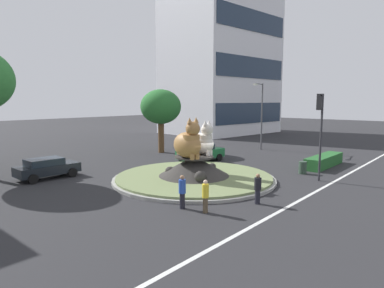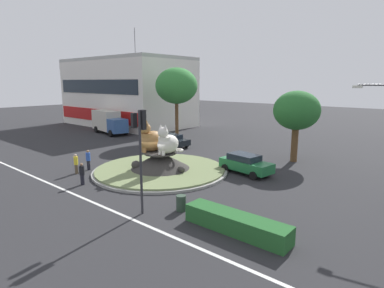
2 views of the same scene
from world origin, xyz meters
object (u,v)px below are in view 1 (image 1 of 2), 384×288
at_px(pedestrian_blue_shirt, 182,191).
at_px(sedan_on_far_lane, 47,168).
at_px(broadleaf_tree_behind_island, 161,107).
at_px(hatchback_near_shophouse, 200,152).
at_px(litter_bin, 303,168).
at_px(cat_statue_white, 202,142).
at_px(office_tower, 221,27).
at_px(traffic_light_mast, 320,118).
at_px(cat_statue_tabby, 188,143).
at_px(pedestrian_yellow_shirt, 205,195).
at_px(streetlight_arm, 261,111).
at_px(pedestrian_black_shirt, 258,188).

bearing_deg(pedestrian_blue_shirt, sedan_on_far_lane, 119.28).
height_order(broadleaf_tree_behind_island, hatchback_near_shophouse, broadleaf_tree_behind_island).
bearing_deg(litter_bin, sedan_on_far_lane, 135.57).
bearing_deg(cat_statue_white, office_tower, 120.52).
relative_size(traffic_light_mast, sedan_on_far_lane, 1.40).
relative_size(cat_statue_tabby, cat_statue_white, 1.07).
distance_m(broadleaf_tree_behind_island, pedestrian_yellow_shirt, 19.26).
xyz_separation_m(cat_statue_white, broadleaf_tree_behind_island, (6.03, 10.27, 2.13)).
bearing_deg(pedestrian_yellow_shirt, cat_statue_tabby, -101.05).
bearing_deg(broadleaf_tree_behind_island, traffic_light_mast, -95.83).
distance_m(streetlight_arm, litter_bin, 12.48).
distance_m(broadleaf_tree_behind_island, litter_bin, 15.59).
bearing_deg(traffic_light_mast, cat_statue_tabby, 45.53).
height_order(pedestrian_black_shirt, sedan_on_far_lane, pedestrian_black_shirt).
bearing_deg(streetlight_arm, traffic_light_mast, 34.24).
bearing_deg(broadleaf_tree_behind_island, hatchback_near_shophouse, -101.94).
bearing_deg(litter_bin, traffic_light_mast, -132.26).
bearing_deg(streetlight_arm, pedestrian_black_shirt, 18.57).
xyz_separation_m(cat_statue_white, litter_bin, (5.78, -4.75, -2.04)).
height_order(traffic_light_mast, broadleaf_tree_behind_island, broadleaf_tree_behind_island).
height_order(cat_statue_white, pedestrian_blue_shirt, cat_statue_white).
relative_size(office_tower, pedestrian_blue_shirt, 20.19).
relative_size(broadleaf_tree_behind_island, litter_bin, 7.12).
xyz_separation_m(pedestrian_yellow_shirt, sedan_on_far_lane, (-1.59, 12.56, -0.10)).
bearing_deg(pedestrian_blue_shirt, traffic_light_mast, 6.60).
bearing_deg(cat_statue_tabby, cat_statue_white, 111.23).
height_order(sedan_on_far_lane, hatchback_near_shophouse, hatchback_near_shophouse).
bearing_deg(cat_statue_tabby, pedestrian_blue_shirt, -38.47).
bearing_deg(pedestrian_blue_shirt, broadleaf_tree_behind_island, 71.99).
distance_m(streetlight_arm, sedan_on_far_lane, 22.07).
xyz_separation_m(pedestrian_blue_shirt, pedestrian_yellow_shirt, (0.26, -1.25, -0.04)).
bearing_deg(pedestrian_black_shirt, hatchback_near_shophouse, -66.71).
bearing_deg(hatchback_near_shophouse, pedestrian_yellow_shirt, -131.03).
distance_m(cat_statue_white, traffic_light_mast, 7.87).
relative_size(pedestrian_black_shirt, litter_bin, 1.76).
xyz_separation_m(broadleaf_tree_behind_island, streetlight_arm, (8.28, -6.71, -0.44)).
relative_size(broadleaf_tree_behind_island, sedan_on_far_lane, 1.56).
height_order(streetlight_arm, pedestrian_yellow_shirt, streetlight_arm).
bearing_deg(hatchback_near_shophouse, litter_bin, -74.62).
relative_size(cat_statue_white, traffic_light_mast, 0.43).
relative_size(streetlight_arm, pedestrian_yellow_shirt, 4.42).
distance_m(pedestrian_blue_shirt, pedestrian_black_shirt, 3.93).
bearing_deg(sedan_on_far_lane, litter_bin, -42.56).
bearing_deg(cat_statue_white, streetlight_arm, 100.48).
bearing_deg(cat_statue_tabby, pedestrian_yellow_shirt, -27.38).
distance_m(cat_statue_white, office_tower, 36.29).
relative_size(cat_statue_tabby, litter_bin, 2.96).
distance_m(cat_statue_tabby, pedestrian_black_shirt, 6.01).
height_order(streetlight_arm, hatchback_near_shophouse, streetlight_arm).
bearing_deg(cat_statue_tabby, pedestrian_black_shirt, 3.09).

